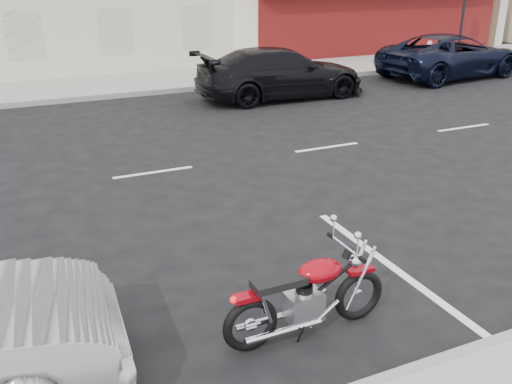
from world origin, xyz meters
TOP-DOWN VIEW (x-y plane):
  - ground at (0.00, 0.00)m, footprint 120.00×120.00m
  - fire_hydrant at (12.00, 8.50)m, footprint 0.20×0.20m
  - motorcycle at (-1.10, -5.88)m, footprint 2.00×0.66m
  - suv_far at (10.40, 5.48)m, footprint 5.77×3.17m
  - car_far at (3.33, 4.98)m, footprint 5.25×2.18m

SIDE VIEW (x-z plane):
  - ground at x=0.00m, z-range 0.00..0.00m
  - motorcycle at x=-1.10m, z-range -0.04..0.96m
  - fire_hydrant at x=12.00m, z-range 0.17..0.89m
  - car_far at x=3.33m, z-range 0.00..1.52m
  - suv_far at x=10.40m, z-range 0.00..1.53m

